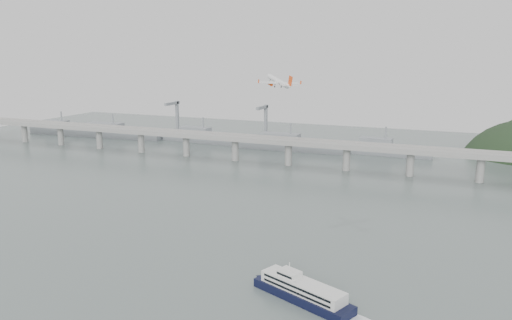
% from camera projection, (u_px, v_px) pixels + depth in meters
% --- Properties ---
extents(ground, '(900.00, 900.00, 0.00)m').
position_uv_depth(ground, '(212.00, 257.00, 235.25)').
color(ground, '#586563').
rests_on(ground, ground).
extents(bridge, '(800.00, 22.00, 23.90)m').
position_uv_depth(bridge, '(322.00, 147.00, 412.59)').
color(bridge, gray).
rests_on(bridge, ground).
extents(distant_fleet, '(453.00, 60.90, 40.00)m').
position_uv_depth(distant_fleet, '(197.00, 137.00, 531.38)').
color(distant_fleet, gray).
rests_on(distant_fleet, ground).
extents(ferry, '(68.22, 33.72, 13.57)m').
position_uv_depth(ferry, '(303.00, 291.00, 193.85)').
color(ferry, black).
rests_on(ferry, ground).
extents(airliner, '(27.86, 26.47, 9.51)m').
position_uv_depth(airliner, '(279.00, 82.00, 314.79)').
color(airliner, white).
rests_on(airliner, ground).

